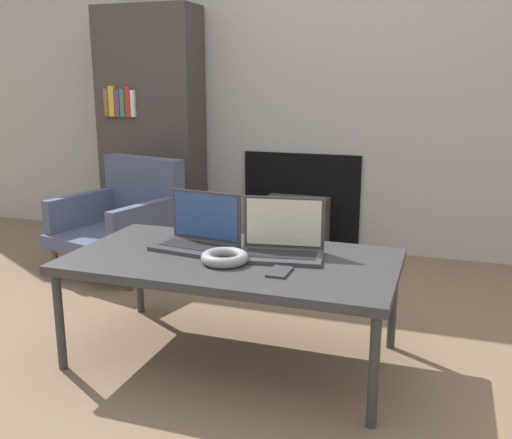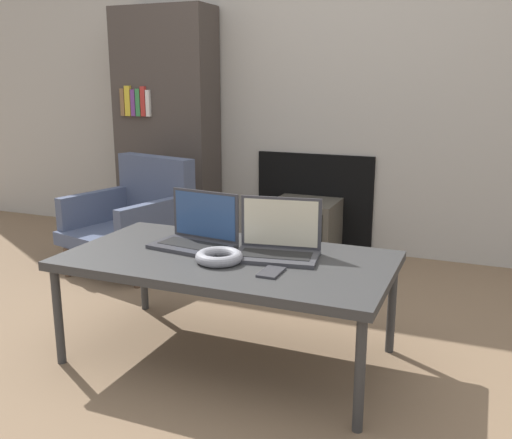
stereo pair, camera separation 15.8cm
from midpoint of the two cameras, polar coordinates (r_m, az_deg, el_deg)
The scene contains 10 objects.
ground_plane at distance 2.31m, azimuth -6.31°, elevation -15.87°, with size 14.00×14.00×0.00m, color #7A6047.
wall_back at distance 3.87m, azimuth 5.96°, elevation 15.91°, with size 7.00×0.08×2.60m.
table at distance 2.32m, azimuth -4.37°, elevation -4.51°, with size 1.32×0.70×0.44m.
laptop_left at distance 2.44m, azimuth -7.57°, elevation -1.54°, with size 0.36×0.25×0.23m.
laptop_right at distance 2.31m, azimuth 0.64°, elevation -2.34°, with size 0.36×0.26×0.23m.
headphones at distance 2.23m, azimuth -5.21°, elevation -3.82°, with size 0.19×0.19×0.04m.
phone at distance 2.11m, azimuth 0.21°, elevation -5.27°, with size 0.07×0.13×0.01m.
tv at distance 3.80m, azimuth 2.54°, elevation -0.78°, with size 0.42×0.39×0.37m.
armchair at distance 3.59m, azimuth -14.13°, elevation 0.37°, with size 0.72×0.75×0.67m.
bookshelf at distance 4.15m, azimuth -11.50°, elevation 9.03°, with size 0.71×0.32×1.63m.
Camera 1 is at (0.80, -1.83, 1.14)m, focal length 40.00 mm.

